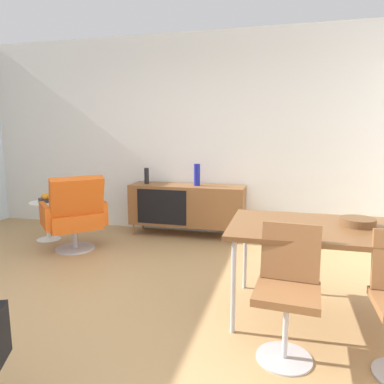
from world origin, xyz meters
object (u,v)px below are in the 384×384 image
object	(u,v)px
dining_table	(336,233)
dining_chair_front_left	(288,287)
sideboard	(187,205)
wooden_bowl_on_table	(358,222)
lounge_chair_red	(75,214)
fruit_bowl	(46,199)
vase_sculptural_dark	(147,176)
vase_cobalt	(197,175)
side_table_round	(47,216)

from	to	relation	value
dining_table	dining_chair_front_left	bearing A→B (deg)	-121.71
dining_chair_front_left	dining_table	bearing A→B (deg)	58.29
sideboard	wooden_bowl_on_table	bearing A→B (deg)	-44.60
lounge_chair_red	fruit_bowl	bearing A→B (deg)	152.68
wooden_bowl_on_table	dining_chair_front_left	xyz separation A→B (m)	(-0.51, -0.65, -0.30)
dining_chair_front_left	lounge_chair_red	world-z (taller)	lounge_chair_red
dining_table	sideboard	bearing A→B (deg)	131.47
sideboard	vase_sculptural_dark	bearing A→B (deg)	179.82
dining_table	fruit_bowl	size ratio (longest dim) A/B	8.00
fruit_bowl	dining_table	bearing A→B (deg)	-20.12
wooden_bowl_on_table	dining_chair_front_left	world-z (taller)	dining_chair_front_left
vase_cobalt	side_table_round	size ratio (longest dim) A/B	0.57
sideboard	vase_cobalt	world-z (taller)	vase_cobalt
lounge_chair_red	wooden_bowl_on_table	bearing A→B (deg)	-15.95
fruit_bowl	lounge_chair_red	bearing A→B (deg)	-27.32
vase_cobalt	dining_chair_front_left	xyz separation A→B (m)	(1.21, -2.49, -0.40)
dining_table	lounge_chair_red	xyz separation A→B (m)	(-2.85, 0.95, -0.23)
sideboard	fruit_bowl	distance (m)	1.90
sideboard	wooden_bowl_on_table	xyz separation A→B (m)	(1.87, -1.84, 0.33)
vase_cobalt	dining_table	xyz separation A→B (m)	(1.56, -1.93, -0.17)
side_table_round	dining_table	bearing A→B (deg)	-20.10
wooden_bowl_on_table	side_table_round	xyz separation A→B (m)	(-3.65, 1.19, -0.45)
vase_sculptural_dark	wooden_bowl_on_table	distance (m)	3.08
vase_cobalt	wooden_bowl_on_table	distance (m)	2.53
sideboard	lounge_chair_red	world-z (taller)	lounge_chair_red
sideboard	vase_sculptural_dark	distance (m)	0.71
side_table_round	fruit_bowl	size ratio (longest dim) A/B	2.60
lounge_chair_red	fruit_bowl	distance (m)	0.72
sideboard	dining_chair_front_left	size ratio (longest dim) A/B	1.87
vase_cobalt	vase_sculptural_dark	xyz separation A→B (m)	(-0.74, 0.00, -0.04)
vase_sculptural_dark	side_table_round	size ratio (longest dim) A/B	0.43
lounge_chair_red	vase_cobalt	bearing A→B (deg)	37.22
dining_chair_front_left	vase_cobalt	bearing A→B (deg)	116.00
vase_sculptural_dark	dining_table	world-z (taller)	vase_sculptural_dark
dining_chair_front_left	sideboard	bearing A→B (deg)	118.65
dining_table	wooden_bowl_on_table	world-z (taller)	wooden_bowl_on_table
fruit_bowl	vase_sculptural_dark	bearing A→B (deg)	28.78
dining_table	wooden_bowl_on_table	distance (m)	0.20
vase_sculptural_dark	vase_cobalt	bearing A→B (deg)	0.00
vase_sculptural_dark	fruit_bowl	xyz separation A→B (m)	(-1.19, -0.65, -0.27)
vase_cobalt	vase_sculptural_dark	world-z (taller)	vase_cobalt
lounge_chair_red	side_table_round	size ratio (longest dim) A/B	1.82
vase_sculptural_dark	dining_chair_front_left	distance (m)	3.19
dining_table	dining_chair_front_left	distance (m)	0.70
wooden_bowl_on_table	side_table_round	bearing A→B (deg)	161.96
side_table_round	vase_cobalt	bearing A→B (deg)	18.75
vase_sculptural_dark	fruit_bowl	bearing A→B (deg)	-151.22
dining_table	fruit_bowl	world-z (taller)	dining_table
wooden_bowl_on_table	vase_cobalt	bearing A→B (deg)	133.06
sideboard	dining_table	distance (m)	2.59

